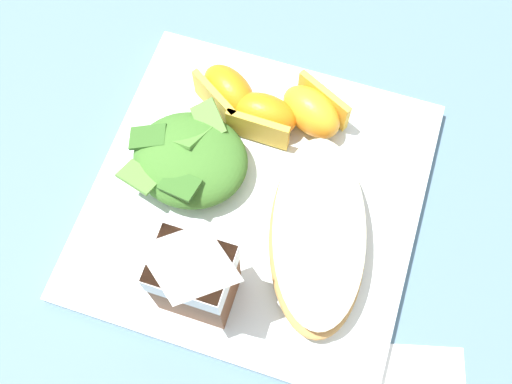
{
  "coord_description": "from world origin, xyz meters",
  "views": [
    {
      "loc": [
        -0.06,
        0.18,
        0.5
      ],
      "look_at": [
        0.0,
        0.0,
        0.03
      ],
      "focal_mm": 41.69,
      "sensor_mm": 36.0,
      "label": 1
    }
  ],
  "objects_px": {
    "white_plate": "(256,200)",
    "orange_wedge_front": "(313,110)",
    "green_salad_pile": "(190,159)",
    "cheesy_pizza_bread": "(318,234)",
    "orange_wedge_middle": "(263,116)",
    "orange_wedge_rear": "(228,93)",
    "milk_carton": "(194,275)"
  },
  "relations": [
    {
      "from": "white_plate",
      "to": "orange_wedge_middle",
      "type": "height_order",
      "value": "orange_wedge_middle"
    },
    {
      "from": "cheesy_pizza_bread",
      "to": "milk_carton",
      "type": "xyz_separation_m",
      "value": [
        0.08,
        0.07,
        0.04
      ]
    },
    {
      "from": "orange_wedge_front",
      "to": "orange_wedge_rear",
      "type": "xyz_separation_m",
      "value": [
        0.08,
        0.01,
        0.0
      ]
    },
    {
      "from": "milk_carton",
      "to": "orange_wedge_front",
      "type": "distance_m",
      "value": 0.19
    },
    {
      "from": "milk_carton",
      "to": "white_plate",
      "type": "bearing_deg",
      "value": -100.13
    },
    {
      "from": "cheesy_pizza_bread",
      "to": "milk_carton",
      "type": "bearing_deg",
      "value": 42.75
    },
    {
      "from": "white_plate",
      "to": "orange_wedge_front",
      "type": "bearing_deg",
      "value": -106.25
    },
    {
      "from": "white_plate",
      "to": "orange_wedge_front",
      "type": "distance_m",
      "value": 0.09
    },
    {
      "from": "orange_wedge_rear",
      "to": "milk_carton",
      "type": "bearing_deg",
      "value": 101.56
    },
    {
      "from": "milk_carton",
      "to": "orange_wedge_front",
      "type": "height_order",
      "value": "milk_carton"
    },
    {
      "from": "orange_wedge_front",
      "to": "orange_wedge_rear",
      "type": "relative_size",
      "value": 1.0
    },
    {
      "from": "green_salad_pile",
      "to": "orange_wedge_middle",
      "type": "bearing_deg",
      "value": -128.04
    },
    {
      "from": "green_salad_pile",
      "to": "orange_wedge_front",
      "type": "relative_size",
      "value": 1.54
    },
    {
      "from": "green_salad_pile",
      "to": "cheesy_pizza_bread",
      "type": "bearing_deg",
      "value": 165.91
    },
    {
      "from": "green_salad_pile",
      "to": "orange_wedge_rear",
      "type": "xyz_separation_m",
      "value": [
        -0.01,
        -0.07,
        -0.0
      ]
    },
    {
      "from": "green_salad_pile",
      "to": "orange_wedge_rear",
      "type": "bearing_deg",
      "value": -96.95
    },
    {
      "from": "white_plate",
      "to": "orange_wedge_rear",
      "type": "xyz_separation_m",
      "value": [
        0.05,
        -0.08,
        0.03
      ]
    },
    {
      "from": "milk_carton",
      "to": "orange_wedge_rear",
      "type": "height_order",
      "value": "milk_carton"
    },
    {
      "from": "white_plate",
      "to": "orange_wedge_rear",
      "type": "relative_size",
      "value": 4.0
    },
    {
      "from": "milk_carton",
      "to": "cheesy_pizza_bread",
      "type": "bearing_deg",
      "value": -137.25
    },
    {
      "from": "green_salad_pile",
      "to": "white_plate",
      "type": "bearing_deg",
      "value": 173.18
    },
    {
      "from": "orange_wedge_front",
      "to": "cheesy_pizza_bread",
      "type": "bearing_deg",
      "value": 107.95
    },
    {
      "from": "cheesy_pizza_bread",
      "to": "orange_wedge_middle",
      "type": "height_order",
      "value": "orange_wedge_middle"
    },
    {
      "from": "orange_wedge_front",
      "to": "orange_wedge_middle",
      "type": "distance_m",
      "value": 0.04
    },
    {
      "from": "orange_wedge_front",
      "to": "green_salad_pile",
      "type": "bearing_deg",
      "value": 42.23
    },
    {
      "from": "milk_carton",
      "to": "orange_wedge_rear",
      "type": "distance_m",
      "value": 0.18
    },
    {
      "from": "cheesy_pizza_bread",
      "to": "orange_wedge_middle",
      "type": "xyz_separation_m",
      "value": [
        0.08,
        -0.09,
        0.0
      ]
    },
    {
      "from": "white_plate",
      "to": "green_salad_pile",
      "type": "bearing_deg",
      "value": -6.82
    },
    {
      "from": "milk_carton",
      "to": "orange_wedge_rear",
      "type": "xyz_separation_m",
      "value": [
        0.04,
        -0.18,
        -0.04
      ]
    },
    {
      "from": "white_plate",
      "to": "cheesy_pizza_bread",
      "type": "xyz_separation_m",
      "value": [
        -0.06,
        0.02,
        0.03
      ]
    },
    {
      "from": "orange_wedge_middle",
      "to": "milk_carton",
      "type": "bearing_deg",
      "value": 89.33
    },
    {
      "from": "orange_wedge_front",
      "to": "milk_carton",
      "type": "bearing_deg",
      "value": 76.92
    }
  ]
}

